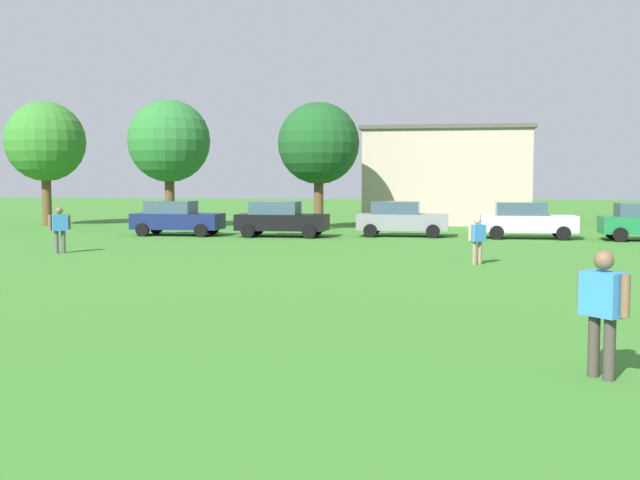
% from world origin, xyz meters
% --- Properties ---
extents(ground_plane, '(160.00, 160.00, 0.00)m').
position_xyz_m(ground_plane, '(0.00, 30.00, 0.00)').
color(ground_plane, '#387528').
extents(adult_bystander, '(0.62, 0.67, 1.77)m').
position_xyz_m(adult_bystander, '(6.90, 12.34, 1.05)').
color(adult_bystander, '#3F3833').
rests_on(adult_bystander, ground).
extents(bystander_near_trees, '(0.63, 0.61, 1.71)m').
position_xyz_m(bystander_near_trees, '(-9.52, 28.21, 1.01)').
color(bystander_near_trees, '#4C4C51').
rests_on(bystander_near_trees, ground).
extents(bystander_midfield, '(0.58, 0.54, 1.53)m').
position_xyz_m(bystander_midfield, '(5.62, 26.86, 0.91)').
color(bystander_midfield, '#8C7259').
rests_on(bystander_midfield, ground).
extents(parked_car_navy_0, '(4.30, 2.02, 1.68)m').
position_xyz_m(parked_car_navy_0, '(-8.49, 37.78, 0.86)').
color(parked_car_navy_0, '#141E4C').
rests_on(parked_car_navy_0, ground).
extents(parked_car_black_1, '(4.30, 2.02, 1.68)m').
position_xyz_m(parked_car_black_1, '(-3.28, 37.75, 0.86)').
color(parked_car_black_1, black).
rests_on(parked_car_black_1, ground).
extents(parked_car_gray_2, '(4.30, 2.02, 1.68)m').
position_xyz_m(parked_car_gray_2, '(2.35, 38.99, 0.86)').
color(parked_car_gray_2, slate).
rests_on(parked_car_gray_2, ground).
extents(parked_car_silver_3, '(4.30, 2.02, 1.68)m').
position_xyz_m(parked_car_silver_3, '(8.16, 38.59, 0.86)').
color(parked_car_silver_3, silver).
rests_on(parked_car_silver_3, ground).
extents(tree_far_left, '(4.69, 4.69, 7.31)m').
position_xyz_m(tree_far_left, '(-18.99, 44.53, 4.94)').
color(tree_far_left, brown).
rests_on(tree_far_left, ground).
extents(tree_center, '(4.61, 4.61, 7.19)m').
position_xyz_m(tree_center, '(-10.94, 43.50, 4.85)').
color(tree_center, brown).
rests_on(tree_center, ground).
extents(tree_far_right, '(4.43, 4.43, 6.90)m').
position_xyz_m(tree_far_right, '(-2.41, 43.42, 4.66)').
color(tree_far_right, brown).
rests_on(tree_far_right, ground).
extents(house_left, '(10.23, 8.78, 5.93)m').
position_xyz_m(house_left, '(4.36, 51.89, 2.97)').
color(house_left, tan).
rests_on(house_left, ground).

